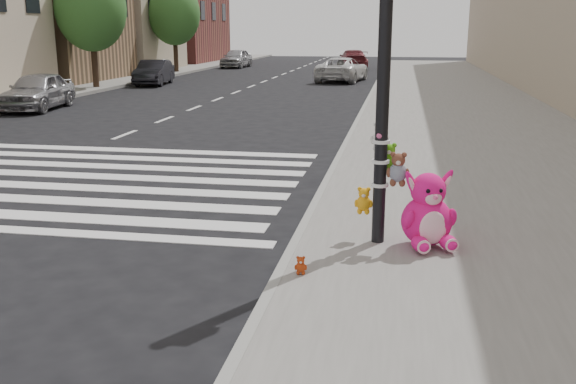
% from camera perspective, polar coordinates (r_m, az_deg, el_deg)
% --- Properties ---
extents(ground, '(120.00, 120.00, 0.00)m').
position_cam_1_polar(ground, '(7.30, -13.78, -8.65)').
color(ground, black).
rests_on(ground, ground).
extents(sidewalk_near, '(7.00, 80.00, 0.14)m').
position_cam_1_polar(sidewalk_near, '(16.49, 17.48, 4.18)').
color(sidewalk_near, slate).
rests_on(sidewalk_near, ground).
extents(sidewalk_far, '(6.00, 80.00, 0.14)m').
position_cam_1_polar(sidewalk_far, '(30.92, -22.17, 8.27)').
color(sidewalk_far, slate).
rests_on(sidewalk_far, ground).
extents(curb_edge, '(0.12, 80.00, 0.15)m').
position_cam_1_polar(curb_edge, '(16.40, 5.42, 4.72)').
color(curb_edge, gray).
rests_on(curb_edge, ground).
extents(crosswalk, '(11.00, 6.00, 0.01)m').
position_cam_1_polar(crosswalk, '(13.77, -22.42, 1.56)').
color(crosswalk, silver).
rests_on(crosswalk, ground).
extents(bld_far_c, '(6.00, 8.00, 8.00)m').
position_cam_1_polar(bld_far_c, '(36.99, -20.47, 15.37)').
color(bld_far_c, '#8C6B4A').
rests_on(bld_far_c, ground).
extents(bld_far_e, '(6.00, 10.00, 9.00)m').
position_cam_1_polar(bld_far_e, '(55.27, -9.75, 15.94)').
color(bld_far_e, brown).
rests_on(bld_far_e, ground).
extents(signal_pole, '(0.69, 0.49, 4.00)m').
position_cam_1_polar(signal_pole, '(8.00, 8.54, 6.93)').
color(signal_pole, black).
rests_on(signal_pole, sidewalk_near).
extents(tree_far_b, '(3.20, 3.20, 5.44)m').
position_cam_1_polar(tree_far_b, '(31.43, -17.14, 15.31)').
color(tree_far_b, '#382619').
rests_on(tree_far_b, sidewalk_far).
extents(tree_far_c, '(3.20, 3.20, 5.44)m').
position_cam_1_polar(tree_far_c, '(41.56, -10.09, 15.34)').
color(tree_far_c, '#382619').
rests_on(tree_far_c, sidewalk_far).
extents(pink_bunny, '(0.81, 0.88, 0.99)m').
position_cam_1_polar(pink_bunny, '(8.17, 12.33, -2.01)').
color(pink_bunny, '#F4147F').
rests_on(pink_bunny, sidewalk_near).
extents(red_teddy, '(0.16, 0.12, 0.21)m').
position_cam_1_polar(red_teddy, '(7.17, 1.14, -6.52)').
color(red_teddy, '#B33711').
rests_on(red_teddy, sidewalk_near).
extents(car_silver_far, '(2.03, 4.01, 1.31)m').
position_cam_1_polar(car_silver_far, '(24.45, -21.38, 8.37)').
color(car_silver_far, '#9F9EA3').
rests_on(car_silver_far, ground).
extents(car_dark_far, '(1.80, 3.91, 1.24)m').
position_cam_1_polar(car_dark_far, '(33.58, -11.84, 10.36)').
color(car_dark_far, black).
rests_on(car_dark_far, ground).
extents(car_white_near, '(2.72, 4.86, 1.28)m').
position_cam_1_polar(car_white_near, '(35.14, 4.85, 10.81)').
color(car_white_near, silver).
rests_on(car_white_near, ground).
extents(car_maroon_near, '(2.58, 4.76, 1.31)m').
position_cam_1_polar(car_maroon_near, '(46.49, 5.78, 11.66)').
color(car_maroon_near, maroon).
rests_on(car_maroon_near, ground).
extents(car_silver_deep, '(1.75, 4.02, 1.35)m').
position_cam_1_polar(car_silver_deep, '(47.64, -4.62, 11.78)').
color(car_silver_deep, '#A7A8AC').
rests_on(car_silver_deep, ground).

